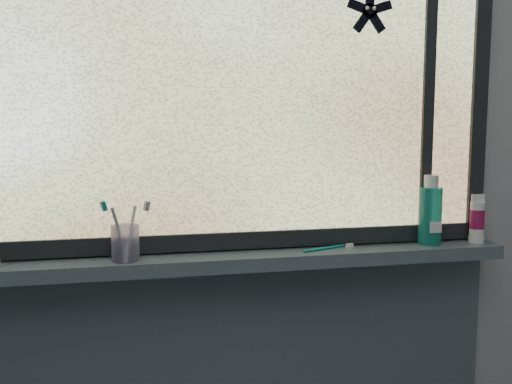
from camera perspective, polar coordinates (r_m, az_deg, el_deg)
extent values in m
cube|color=#9EA3A8|center=(1.68, -2.18, 2.04)|extent=(3.00, 0.01, 2.50)
cube|color=#44505B|center=(1.65, -1.68, -6.86)|extent=(1.62, 0.14, 0.04)
cube|color=silver|center=(1.66, -2.09, 11.64)|extent=(1.50, 0.01, 1.00)
cube|color=black|center=(1.69, -1.99, -4.83)|extent=(1.60, 0.03, 0.05)
cube|color=black|center=(1.95, 21.40, 10.48)|extent=(0.05, 0.03, 1.10)
cube|color=black|center=(1.86, 16.82, 10.85)|extent=(0.03, 0.03, 1.00)
cylinder|color=#A79DD0|center=(1.59, -12.93, -5.00)|extent=(0.10, 0.10, 0.10)
cylinder|color=teal|center=(1.84, 17.03, -1.71)|extent=(0.09, 0.09, 0.18)
cylinder|color=silver|center=(1.91, 21.24, -2.33)|extent=(0.06, 0.06, 0.11)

